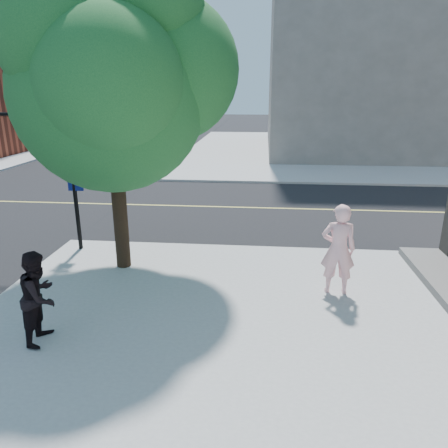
# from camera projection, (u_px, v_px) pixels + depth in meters

# --- Properties ---
(ground) EXTENTS (140.00, 140.00, 0.00)m
(ground) POSITION_uv_depth(u_px,v_px,m) (104.00, 245.00, 12.43)
(ground) COLOR black
(ground) RESTS_ON ground
(road_ew) EXTENTS (140.00, 9.00, 0.01)m
(road_ew) POSITION_uv_depth(u_px,v_px,m) (145.00, 205.00, 16.70)
(road_ew) COLOR black
(road_ew) RESTS_ON ground
(sidewalk_ne) EXTENTS (29.00, 25.00, 0.12)m
(sidewalk_ne) POSITION_uv_depth(u_px,v_px,m) (381.00, 150.00, 31.59)
(sidewalk_ne) COLOR #ABABAB
(sidewalk_ne) RESTS_ON ground
(filler_ne) EXTENTS (18.00, 16.00, 14.00)m
(filler_ne) POSITION_uv_depth(u_px,v_px,m) (398.00, 50.00, 29.87)
(filler_ne) COLOR slate
(filler_ne) RESTS_ON sidewalk_ne
(man_on_phone) EXTENTS (0.76, 0.53, 2.01)m
(man_on_phone) POSITION_uv_depth(u_px,v_px,m) (338.00, 249.00, 8.98)
(man_on_phone) COLOR #FEB8BF
(man_on_phone) RESTS_ON sidewalk_se
(pedestrian) EXTENTS (0.66, 0.83, 1.67)m
(pedestrian) POSITION_uv_depth(u_px,v_px,m) (39.00, 297.00, 7.28)
(pedestrian) COLOR black
(pedestrian) RESTS_ON sidewalk_se
(street_tree) EXTENTS (5.40, 4.91, 7.17)m
(street_tree) POSITION_uv_depth(u_px,v_px,m) (115.00, 72.00, 9.26)
(street_tree) COLOR black
(street_tree) RESTS_ON sidewalk_se
(signal_pole) EXTENTS (3.41, 0.39, 3.84)m
(signal_pole) POSITION_uv_depth(u_px,v_px,m) (0.00, 135.00, 11.03)
(signal_pole) COLOR black
(signal_pole) RESTS_ON sidewalk_se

